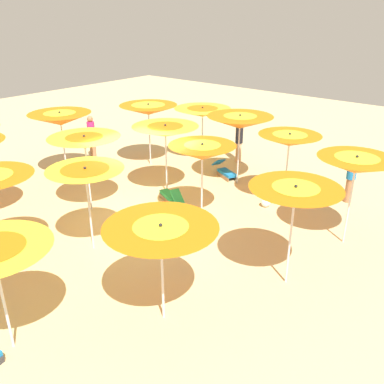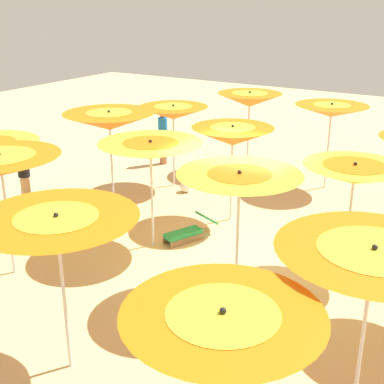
{
  "view_description": "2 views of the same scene",
  "coord_description": "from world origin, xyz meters",
  "px_view_note": "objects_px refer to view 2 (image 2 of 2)",
  "views": [
    {
      "loc": [
        -8.36,
        7.77,
        5.79
      ],
      "look_at": [
        -1.87,
        -0.02,
        1.3
      ],
      "focal_mm": 38.93,
      "sensor_mm": 36.0,
      "label": 1
    },
    {
      "loc": [
        9.07,
        4.44,
        5.13
      ],
      "look_at": [
        -0.64,
        -1.54,
        0.86
      ],
      "focal_mm": 49.06,
      "sensor_mm": 36.0,
      "label": 2
    }
  ],
  "objects_px": {
    "beach_umbrella_6": "(151,150)",
    "beachgoer_2": "(163,136)",
    "beach_umbrella_15": "(222,332)",
    "lounger_0": "(188,231)",
    "beach_umbrella_2": "(109,121)",
    "beach_umbrella_4": "(331,111)",
    "beach_umbrella_5": "(233,136)",
    "beach_umbrella_14": "(373,263)",
    "beach_umbrella_10": "(239,183)",
    "beach_umbrella_9": "(354,174)",
    "beachgoer_1": "(24,173)",
    "lounger_3": "(89,205)",
    "beach_ball": "(186,187)",
    "beach_umbrella_11": "(58,231)",
    "beach_umbrella_1": "(173,113)",
    "beach_umbrella_0": "(250,100)",
    "beach_umbrella_7": "(0,165)"
  },
  "relations": [
    {
      "from": "beach_umbrella_9",
      "to": "beachgoer_1",
      "type": "height_order",
      "value": "beach_umbrella_9"
    },
    {
      "from": "beach_umbrella_6",
      "to": "lounger_0",
      "type": "distance_m",
      "value": 2.11
    },
    {
      "from": "beach_umbrella_0",
      "to": "beach_umbrella_4",
      "type": "bearing_deg",
      "value": 82.84
    },
    {
      "from": "beach_umbrella_2",
      "to": "lounger_3",
      "type": "height_order",
      "value": "beach_umbrella_2"
    },
    {
      "from": "beach_umbrella_5",
      "to": "lounger_0",
      "type": "bearing_deg",
      "value": -10.33
    },
    {
      "from": "beach_umbrella_5",
      "to": "beach_umbrella_14",
      "type": "bearing_deg",
      "value": 41.35
    },
    {
      "from": "beach_umbrella_0",
      "to": "lounger_0",
      "type": "distance_m",
      "value": 5.78
    },
    {
      "from": "beach_umbrella_7",
      "to": "beach_umbrella_14",
      "type": "xyz_separation_m",
      "value": [
        0.38,
        6.78,
        0.06
      ]
    },
    {
      "from": "beach_umbrella_14",
      "to": "beach_umbrella_5",
      "type": "bearing_deg",
      "value": -138.65
    },
    {
      "from": "beach_umbrella_0",
      "to": "beach_umbrella_14",
      "type": "relative_size",
      "value": 0.98
    },
    {
      "from": "beach_umbrella_0",
      "to": "beachgoer_1",
      "type": "height_order",
      "value": "beach_umbrella_0"
    },
    {
      "from": "beach_umbrella_1",
      "to": "lounger_0",
      "type": "height_order",
      "value": "beach_umbrella_1"
    },
    {
      "from": "beach_umbrella_4",
      "to": "beach_umbrella_15",
      "type": "xyz_separation_m",
      "value": [
        10.26,
        2.21,
        -0.08
      ]
    },
    {
      "from": "lounger_3",
      "to": "beachgoer_1",
      "type": "height_order",
      "value": "beachgoer_1"
    },
    {
      "from": "beach_umbrella_14",
      "to": "beach_umbrella_15",
      "type": "xyz_separation_m",
      "value": [
        1.85,
        -0.93,
        -0.16
      ]
    },
    {
      "from": "beach_umbrella_2",
      "to": "beach_umbrella_4",
      "type": "distance_m",
      "value": 5.99
    },
    {
      "from": "beach_umbrella_1",
      "to": "beach_umbrella_0",
      "type": "bearing_deg",
      "value": 154.65
    },
    {
      "from": "beach_umbrella_1",
      "to": "beach_umbrella_11",
      "type": "relative_size",
      "value": 0.96
    },
    {
      "from": "beach_umbrella_0",
      "to": "beach_umbrella_5",
      "type": "height_order",
      "value": "beach_umbrella_0"
    },
    {
      "from": "beach_umbrella_11",
      "to": "lounger_3",
      "type": "xyz_separation_m",
      "value": [
        -4.59,
        -3.77,
        -1.98
      ]
    },
    {
      "from": "beach_umbrella_10",
      "to": "beach_umbrella_11",
      "type": "bearing_deg",
      "value": -21.71
    },
    {
      "from": "beach_umbrella_15",
      "to": "beach_umbrella_14",
      "type": "bearing_deg",
      "value": 153.15
    },
    {
      "from": "beach_umbrella_5",
      "to": "beach_umbrella_10",
      "type": "relative_size",
      "value": 0.98
    },
    {
      "from": "beachgoer_1",
      "to": "lounger_3",
      "type": "bearing_deg",
      "value": -146.01
    },
    {
      "from": "beach_umbrella_6",
      "to": "beachgoer_2",
      "type": "relative_size",
      "value": 1.37
    },
    {
      "from": "beach_umbrella_5",
      "to": "beach_ball",
      "type": "relative_size",
      "value": 7.67
    },
    {
      "from": "beach_umbrella_2",
      "to": "beach_umbrella_4",
      "type": "relative_size",
      "value": 1.03
    },
    {
      "from": "beach_umbrella_15",
      "to": "lounger_0",
      "type": "relative_size",
      "value": 1.79
    },
    {
      "from": "beach_umbrella_6",
      "to": "beach_umbrella_15",
      "type": "bearing_deg",
      "value": 42.1
    },
    {
      "from": "beach_umbrella_10",
      "to": "beach_umbrella_15",
      "type": "height_order",
      "value": "beach_umbrella_10"
    },
    {
      "from": "beach_umbrella_2",
      "to": "beach_umbrella_9",
      "type": "relative_size",
      "value": 1.1
    },
    {
      "from": "beach_umbrella_9",
      "to": "beach_ball",
      "type": "height_order",
      "value": "beach_umbrella_9"
    },
    {
      "from": "beach_umbrella_9",
      "to": "lounger_3",
      "type": "relative_size",
      "value": 1.69
    },
    {
      "from": "beach_umbrella_14",
      "to": "lounger_3",
      "type": "xyz_separation_m",
      "value": [
        -3.49,
        -7.61,
        -2.08
      ]
    },
    {
      "from": "beach_umbrella_9",
      "to": "beachgoer_1",
      "type": "distance_m",
      "value": 8.16
    },
    {
      "from": "beach_umbrella_1",
      "to": "beach_umbrella_4",
      "type": "distance_m",
      "value": 4.31
    },
    {
      "from": "beach_umbrella_11",
      "to": "lounger_0",
      "type": "height_order",
      "value": "beach_umbrella_11"
    },
    {
      "from": "lounger_3",
      "to": "beach_umbrella_7",
      "type": "bearing_deg",
      "value": -140.4
    },
    {
      "from": "lounger_0",
      "to": "beach_ball",
      "type": "distance_m",
      "value": 3.07
    },
    {
      "from": "beach_umbrella_10",
      "to": "beach_umbrella_14",
      "type": "bearing_deg",
      "value": 54.39
    },
    {
      "from": "beach_umbrella_10",
      "to": "beach_umbrella_14",
      "type": "distance_m",
      "value": 3.26
    },
    {
      "from": "beach_umbrella_1",
      "to": "beach_umbrella_10",
      "type": "relative_size",
      "value": 0.98
    },
    {
      "from": "beach_umbrella_4",
      "to": "beach_umbrella_11",
      "type": "relative_size",
      "value": 0.99
    },
    {
      "from": "beach_umbrella_0",
      "to": "beachgoer_1",
      "type": "relative_size",
      "value": 1.41
    },
    {
      "from": "beach_umbrella_5",
      "to": "beach_ball",
      "type": "xyz_separation_m",
      "value": [
        -1.05,
        -1.96,
        -1.95
      ]
    },
    {
      "from": "beach_umbrella_7",
      "to": "beach_ball",
      "type": "distance_m",
      "value": 6.01
    },
    {
      "from": "beach_umbrella_7",
      "to": "beach_umbrella_11",
      "type": "xyz_separation_m",
      "value": [
        1.48,
        2.93,
        -0.04
      ]
    },
    {
      "from": "beach_umbrella_11",
      "to": "beachgoer_2",
      "type": "relative_size",
      "value": 1.41
    },
    {
      "from": "beach_umbrella_4",
      "to": "beach_umbrella_2",
      "type": "bearing_deg",
      "value": -45.12
    },
    {
      "from": "beachgoer_1",
      "to": "beach_umbrella_10",
      "type": "bearing_deg",
      "value": -172.84
    }
  ]
}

